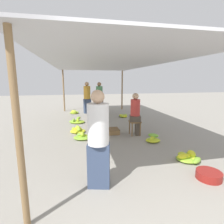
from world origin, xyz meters
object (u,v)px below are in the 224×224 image
Objects in this scene: banana_pile_left_1 at (82,136)px; banana_pile_left_2 at (77,121)px; vendor_foreground at (98,139)px; banana_pile_right_1 at (153,139)px; basin_black at (209,175)px; crate_mid at (95,123)px; banana_pile_right_0 at (188,157)px; crate_near at (112,131)px; shopper_walking_far at (99,97)px; vendor_seated at (136,113)px; banana_pile_left_3 at (74,112)px; banana_pile_left_0 at (77,130)px; shopper_walking_mid at (87,97)px; banana_pile_right_2 at (123,116)px; stool at (135,124)px.

banana_pile_left_2 is (-0.14, 2.03, 0.01)m from banana_pile_left_1.
vendor_foreground reaches higher than banana_pile_right_1.
crate_mid is at bearing 110.30° from basin_black.
basin_black is 0.77× the size of banana_pile_right_0.
shopper_walking_far is at bearing 88.27° from crate_near.
vendor_seated is 2.18m from banana_pile_right_0.
basin_black is at bearing -70.64° from banana_pile_left_3.
banana_pile_left_3 is (-0.11, 3.46, -0.01)m from banana_pile_left_0.
banana_pile_right_1 reaches higher than banana_pile_left_3.
basin_black is 7.13m from shopper_walking_mid.
basin_black is 7.24m from banana_pile_left_3.
banana_pile_left_2 is 0.40× the size of shopper_walking_mid.
crate_near reaches higher than basin_black.
vendor_seated reaches higher than banana_pile_right_2.
banana_pile_left_2 is 2.11m from banana_pile_left_3.
banana_pile_right_0 is 1.34× the size of crate_mid.
shopper_walking_mid reaches higher than banana_pile_left_0.
banana_pile_left_0 is 0.38× the size of shopper_walking_mid.
vendor_seated reaches higher than crate_mid.
basin_black is at bearing -96.93° from banana_pile_right_0.
shopper_walking_far is (-1.04, 6.89, 0.79)m from basin_black.
vendor_seated is 1.00m from banana_pile_right_1.
banana_pile_right_1 reaches higher than crate_mid.
vendor_foreground is 2.95× the size of banana_pile_right_2.
banana_pile_left_2 is at bearing 146.56° from crate_mid.
banana_pile_left_2 is 1.41× the size of banana_pile_left_3.
stool is 1.08× the size of crate_mid.
banana_pile_left_2 is at bearing 132.42° from stool.
banana_pile_left_0 is 3.04m from banana_pile_right_2.
banana_pile_right_2 is (-0.10, 5.48, -0.00)m from basin_black.
banana_pile_left_1 is at bearing -161.32° from crate_near.
vendor_seated is at bearing -19.22° from banana_pile_left_0.
banana_pile_left_1 reaches higher than crate_mid.
banana_pile_left_3 is (-0.25, 4.14, 0.01)m from banana_pile_left_1.
banana_pile_left_0 reaches higher than crate_mid.
crate_near is at bearing 73.92° from vendor_foreground.
banana_pile_right_2 is 1.28× the size of crate_mid.
banana_pile_right_2 is at bearing 91.06° from basin_black.
stool is at bearing -166.22° from vendor_seated.
banana_pile_left_3 is (-0.42, 6.64, -0.76)m from vendor_foreground.
banana_pile_right_0 is 0.34× the size of shopper_walking_mid.
vendor_foreground is at bearing -121.10° from vendor_seated.
shopper_walking_mid is at bearing 74.64° from banana_pile_left_2.
stool is 2.79m from banana_pile_right_2.
banana_pile_right_2 is at bearing -56.30° from shopper_walking_far.
banana_pile_left_1 is at bearing -78.25° from banana_pile_left_0.
shopper_walking_far reaches higher than vendor_foreground.
vendor_foreground is 2.26m from banana_pile_right_0.
shopper_walking_far is at bearing 100.36° from banana_pile_right_0.
vendor_seated is at bearing 111.49° from banana_pile_right_1.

